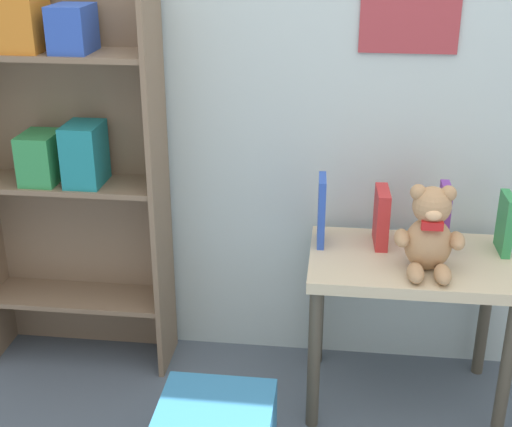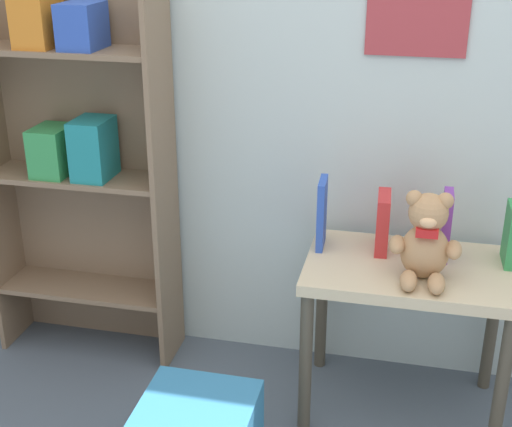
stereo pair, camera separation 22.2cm
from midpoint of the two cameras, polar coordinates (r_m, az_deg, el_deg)
name	(u,v)px [view 2 (the right image)]	position (r m, az deg, el deg)	size (l,w,h in m)	color
wall_back	(363,7)	(2.31, 11.39, 15.87)	(4.80, 0.07, 2.50)	silver
bookshelf_side	(79,151)	(2.51, -11.53, 4.89)	(0.65, 0.22, 1.35)	#7F664C
display_table	(408,289)	(2.29, 14.82, -5.93)	(0.63, 0.42, 0.53)	beige
teddy_bear	(426,240)	(2.13, 16.36, -2.15)	(0.21, 0.19, 0.27)	tan
book_standing_blue	(322,213)	(2.27, 8.08, -0.04)	(0.02, 0.12, 0.23)	#2D51B7
book_standing_red	(383,222)	(2.29, 12.85, -0.76)	(0.04, 0.14, 0.19)	red
book_standing_purple	(446,225)	(2.28, 17.66, -0.97)	(0.03, 0.11, 0.22)	purple
book_standing_green	(510,234)	(2.32, 22.31, -1.62)	(0.03, 0.12, 0.19)	#33934C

